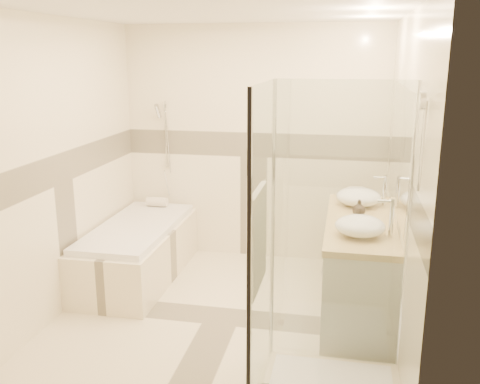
% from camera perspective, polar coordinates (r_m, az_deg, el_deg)
% --- Properties ---
extents(room, '(2.82, 3.02, 2.52)m').
position_cam_1_polar(room, '(4.30, -1.21, 1.94)').
color(room, beige).
rests_on(room, ground).
extents(bathtub, '(0.75, 1.70, 0.56)m').
position_cam_1_polar(bathtub, '(5.47, -10.85, -5.94)').
color(bathtub, beige).
rests_on(bathtub, ground).
extents(vanity, '(0.58, 1.62, 0.85)m').
position_cam_1_polar(vanity, '(4.73, 12.52, -7.81)').
color(vanity, white).
rests_on(vanity, ground).
extents(shower_enclosure, '(0.96, 0.93, 2.04)m').
position_cam_1_polar(shower_enclosure, '(3.54, 8.00, -14.10)').
color(shower_enclosure, beige).
rests_on(shower_enclosure, ground).
extents(vessel_sink_near, '(0.41, 0.41, 0.16)m').
position_cam_1_polar(vessel_sink_near, '(4.99, 12.53, -0.51)').
color(vessel_sink_near, white).
rests_on(vessel_sink_near, vanity).
extents(vessel_sink_far, '(0.38, 0.38, 0.15)m').
position_cam_1_polar(vessel_sink_far, '(4.17, 12.69, -3.55)').
color(vessel_sink_far, white).
rests_on(vessel_sink_far, vanity).
extents(faucet_near, '(0.12, 0.03, 0.29)m').
position_cam_1_polar(faucet_near, '(4.98, 15.06, 0.33)').
color(faucet_near, silver).
rests_on(faucet_near, vanity).
extents(faucet_far, '(0.12, 0.03, 0.30)m').
position_cam_1_polar(faucet_far, '(4.15, 15.74, -2.39)').
color(faucet_far, silver).
rests_on(faucet_far, vanity).
extents(amenity_bottle_a, '(0.08, 0.08, 0.15)m').
position_cam_1_polar(amenity_bottle_a, '(4.42, 12.63, -2.51)').
color(amenity_bottle_a, black).
rests_on(amenity_bottle_a, vanity).
extents(amenity_bottle_b, '(0.12, 0.12, 0.14)m').
position_cam_1_polar(amenity_bottle_b, '(4.67, 12.58, -1.65)').
color(amenity_bottle_b, black).
rests_on(amenity_bottle_b, vanity).
extents(folded_towels, '(0.20, 0.29, 0.08)m').
position_cam_1_polar(folded_towels, '(5.25, 12.47, -0.21)').
color(folded_towels, white).
rests_on(folded_towels, vanity).
extents(rolled_towel, '(0.23, 0.10, 0.10)m').
position_cam_1_polar(rolled_towel, '(5.97, -8.83, -1.05)').
color(rolled_towel, white).
rests_on(rolled_towel, bathtub).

